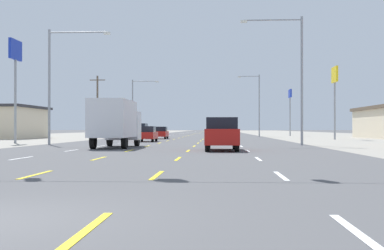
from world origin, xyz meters
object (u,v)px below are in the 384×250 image
object	(u,v)px
box_truck_inner_left_near	(116,121)
streetlight_right_row_0	(295,70)
pole_sign_right_row_1	(335,83)
streetlight_right_row_1	(257,101)
pole_sign_left_row_1	(15,63)
suv_far_left_far	(140,131)
suv_inner_right_nearest	(222,133)
hatchback_inner_left_mid	(147,134)
streetlight_left_row_1	(135,103)
streetlight_left_row_0	(56,76)
hatchback_inner_left_midfar	(160,133)
pole_sign_right_row_2	(290,100)
sedan_inner_right_farther	(216,131)

from	to	relation	value
box_truck_inner_left_near	streetlight_right_row_0	xyz separation A→B (m)	(13.17, 5.51, 4.13)
pole_sign_right_row_1	streetlight_right_row_1	world-z (taller)	streetlight_right_row_1
pole_sign_left_row_1	streetlight_right_row_0	size ratio (longest dim) A/B	0.91
suv_far_left_far	suv_inner_right_nearest	bearing A→B (deg)	-73.21
suv_far_left_far	hatchback_inner_left_mid	bearing A→B (deg)	-78.46
streetlight_left_row_1	streetlight_right_row_1	distance (m)	19.51
streetlight_left_row_0	streetlight_left_row_1	distance (m)	39.06
streetlight_left_row_0	hatchback_inner_left_midfar	bearing A→B (deg)	75.24
streetlight_left_row_1	pole_sign_left_row_1	bearing A→B (deg)	-98.12
hatchback_inner_left_midfar	pole_sign_right_row_2	xyz separation A→B (m)	(20.01, 25.74, 5.59)
suv_inner_right_nearest	streetlight_left_row_1	xyz separation A→B (m)	(-13.42, 48.44, 4.34)
streetlight_right_row_1	streetlight_right_row_0	bearing A→B (deg)	-90.30
box_truck_inner_left_near	pole_sign_left_row_1	size ratio (longest dim) A/B	0.77
suv_far_left_far	box_truck_inner_left_near	bearing A→B (deg)	-83.93
hatchback_inner_left_mid	streetlight_left_row_0	distance (m)	12.07
pole_sign_right_row_1	streetlight_left_row_1	xyz separation A→B (m)	(-27.04, 19.48, -1.32)
suv_inner_right_nearest	streetlight_left_row_0	world-z (taller)	streetlight_left_row_0
hatchback_inner_left_mid	sedan_inner_right_farther	distance (m)	69.18
sedan_inner_right_farther	streetlight_right_row_0	bearing A→B (deg)	-85.36
pole_sign_right_row_1	suv_inner_right_nearest	bearing A→B (deg)	-115.19
hatchback_inner_left_mid	hatchback_inner_left_midfar	world-z (taller)	same
box_truck_inner_left_near	streetlight_left_row_0	distance (m)	8.96
suv_far_left_far	streetlight_right_row_0	distance (m)	31.06
hatchback_inner_left_mid	streetlight_right_row_1	world-z (taller)	streetlight_right_row_1
box_truck_inner_left_near	suv_far_left_far	bearing A→B (deg)	96.07
pole_sign_left_row_1	streetlight_right_row_0	world-z (taller)	streetlight_right_row_0
pole_sign_right_row_1	streetlight_right_row_0	bearing A→B (deg)	-111.56
box_truck_inner_left_near	hatchback_inner_left_midfar	size ratio (longest dim) A/B	1.85
pole_sign_right_row_2	sedan_inner_right_farther	bearing A→B (deg)	113.43
suv_inner_right_nearest	streetlight_right_row_0	world-z (taller)	streetlight_right_row_0
box_truck_inner_left_near	sedan_inner_right_farther	distance (m)	83.93
streetlight_right_row_1	box_truck_inner_left_near	bearing A→B (deg)	-106.71
streetlight_right_row_1	sedan_inner_right_farther	bearing A→B (deg)	99.51
sedan_inner_right_farther	suv_far_left_far	bearing A→B (deg)	-101.01
streetlight_left_row_0	streetlight_left_row_1	xyz separation A→B (m)	(-0.12, 39.06, -0.19)
streetlight_left_row_0	streetlight_left_row_1	bearing A→B (deg)	90.18
pole_sign_right_row_2	streetlight_left_row_1	world-z (taller)	streetlight_left_row_1
sedan_inner_right_farther	pole_sign_right_row_1	bearing A→B (deg)	-76.48
suv_far_left_far	streetlight_left_row_0	distance (m)	26.37
pole_sign_left_row_1	hatchback_inner_left_mid	bearing A→B (deg)	25.08
pole_sign_left_row_1	streetlight_left_row_1	bearing A→B (deg)	81.88
pole_sign_left_row_1	streetlight_right_row_0	xyz separation A→B (m)	(24.29, -4.06, -1.25)
suv_inner_right_nearest	streetlight_right_row_1	bearing A→B (deg)	82.84
suv_far_left_far	streetlight_right_row_0	xyz separation A→B (m)	(16.51, -25.84, 4.94)
box_truck_inner_left_near	pole_sign_left_row_1	distance (m)	15.62
pole_sign_right_row_2	streetlight_right_row_1	world-z (taller)	streetlight_right_row_1
pole_sign_right_row_2	streetlight_left_row_1	distance (m)	27.53
streetlight_left_row_1	streetlight_right_row_1	size ratio (longest dim) A/B	0.93
suv_inner_right_nearest	streetlight_left_row_1	bearing A→B (deg)	105.49
pole_sign_left_row_1	streetlight_right_row_1	bearing A→B (deg)	55.01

